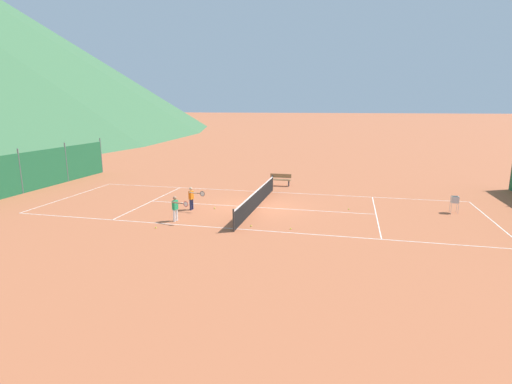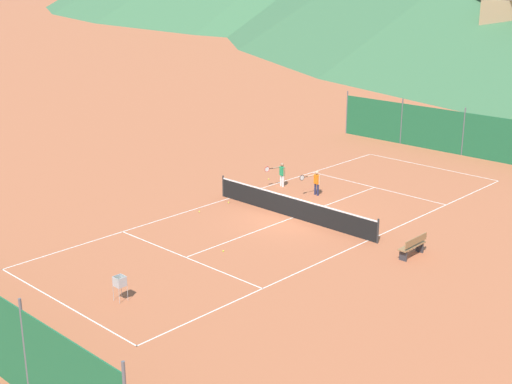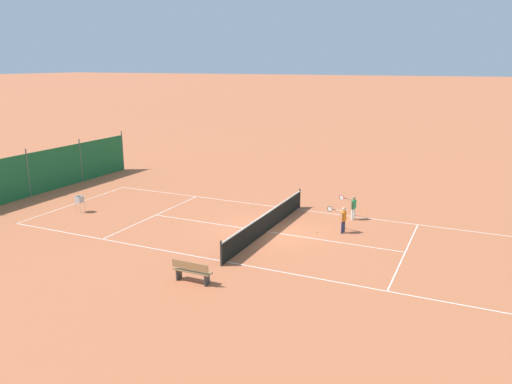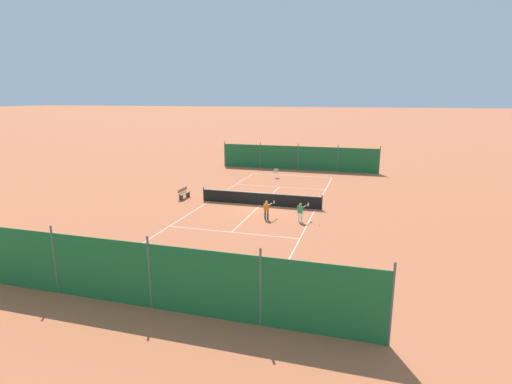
% 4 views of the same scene
% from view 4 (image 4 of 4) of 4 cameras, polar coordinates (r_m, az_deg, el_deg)
% --- Properties ---
extents(ground_plane, '(600.00, 600.00, 0.00)m').
position_cam_4_polar(ground_plane, '(29.73, 0.62, -1.87)').
color(ground_plane, '#B7603D').
extents(court_line_markings, '(8.25, 23.85, 0.01)m').
position_cam_4_polar(court_line_markings, '(29.72, 0.62, -1.87)').
color(court_line_markings, white).
rests_on(court_line_markings, ground).
extents(tennis_net, '(9.18, 0.08, 1.06)m').
position_cam_4_polar(tennis_net, '(29.60, 0.63, -0.94)').
color(tennis_net, '#2D2D2D').
rests_on(tennis_net, ground).
extents(windscreen_fence_far, '(17.28, 0.08, 2.90)m').
position_cam_4_polar(windscreen_fence_far, '(15.76, -14.94, -11.54)').
color(windscreen_fence_far, '#1E6038').
rests_on(windscreen_fence_far, ground).
extents(windscreen_fence_near, '(17.28, 0.08, 2.90)m').
position_cam_4_polar(windscreen_fence_near, '(44.29, 6.02, 4.86)').
color(windscreen_fence_near, '#1E6038').
rests_on(windscreen_fence_near, ground).
extents(player_near_baseline, '(0.63, 0.98, 1.25)m').
position_cam_4_polar(player_near_baseline, '(25.76, 6.42, -2.69)').
color(player_near_baseline, white).
rests_on(player_near_baseline, ground).
extents(player_far_baseline, '(0.56, 1.01, 1.26)m').
position_cam_4_polar(player_far_baseline, '(26.13, 1.57, -2.36)').
color(player_far_baseline, '#23284C').
rests_on(player_far_baseline, ground).
extents(tennis_ball_far_corner, '(0.07, 0.07, 0.07)m').
position_cam_4_polar(tennis_ball_far_corner, '(25.37, 9.07, -4.67)').
color(tennis_ball_far_corner, '#CCE033').
rests_on(tennis_ball_far_corner, ground).
extents(tennis_ball_service_box, '(0.07, 0.07, 0.07)m').
position_cam_4_polar(tennis_ball_service_box, '(34.56, 1.81, 0.36)').
color(tennis_ball_service_box, '#CCE033').
rests_on(tennis_ball_service_box, ground).
extents(tennis_ball_mid_court, '(0.07, 0.07, 0.07)m').
position_cam_4_polar(tennis_ball_mid_court, '(29.54, 7.66, -2.03)').
color(tennis_ball_mid_court, '#CCE033').
rests_on(tennis_ball_mid_court, ground).
extents(tennis_ball_by_net_left, '(0.07, 0.07, 0.07)m').
position_cam_4_polar(tennis_ball_by_net_left, '(31.34, 8.20, -1.15)').
color(tennis_ball_by_net_left, '#CCE033').
rests_on(tennis_ball_by_net_left, ground).
extents(tennis_ball_near_corner, '(0.07, 0.07, 0.07)m').
position_cam_4_polar(tennis_ball_near_corner, '(27.47, 1.07, -3.09)').
color(tennis_ball_near_corner, '#CCE033').
rests_on(tennis_ball_near_corner, ground).
extents(ball_hopper, '(0.36, 0.36, 0.89)m').
position_cam_4_polar(ball_hopper, '(39.72, 2.89, 2.98)').
color(ball_hopper, '#B7B7BC').
rests_on(ball_hopper, ground).
extents(courtside_bench, '(0.36, 1.50, 0.84)m').
position_cam_4_polar(courtside_bench, '(32.04, -10.26, -0.13)').
color(courtside_bench, olive).
rests_on(courtside_bench, ground).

